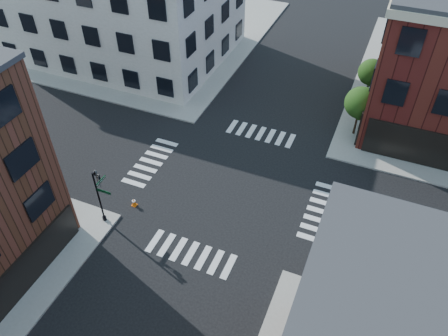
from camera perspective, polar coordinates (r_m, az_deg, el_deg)
ground at (r=33.49m, az=0.88°, el=-2.22°), size 120.00×120.00×0.00m
sidewalk_nw at (r=57.50m, az=-11.28°, el=17.37°), size 30.00×30.00×0.15m
building_nw at (r=50.60m, az=-13.19°, el=20.34°), size 22.00×16.00×11.00m
tree_near at (r=38.12m, az=17.49°, el=7.92°), size 2.69×2.69×4.49m
tree_far at (r=43.45m, az=18.73°, el=11.61°), size 2.43×2.43×4.07m
signal_pole at (r=30.11m, az=-15.96°, el=-2.97°), size 1.29×1.24×4.60m
box_truck at (r=28.10m, az=22.69°, el=-12.20°), size 8.68×3.42×3.84m
traffic_cone at (r=32.44m, az=-11.69°, el=-4.38°), size 0.39×0.39×0.68m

